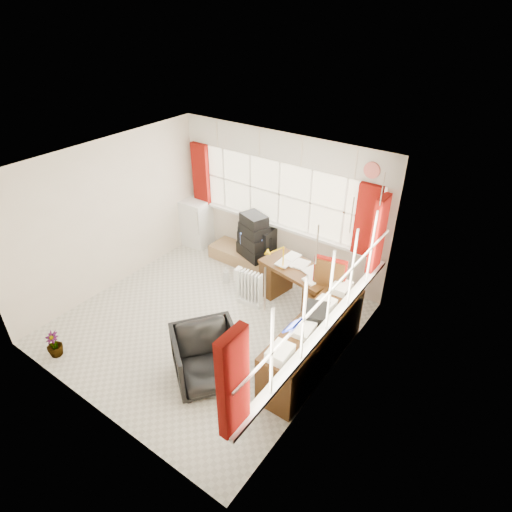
{
  "coord_description": "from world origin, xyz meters",
  "views": [
    {
      "loc": [
        3.56,
        -3.68,
        4.37
      ],
      "look_at": [
        0.54,
        0.55,
        1.13
      ],
      "focal_mm": 30.0,
      "sensor_mm": 36.0,
      "label": 1
    }
  ],
  "objects_px": {
    "crt_tv": "(260,239)",
    "radiator": "(250,291)",
    "mini_fridge": "(197,221)",
    "task_chair": "(326,294)",
    "desk_lamp": "(283,252)",
    "credenza": "(314,342)",
    "tv_bench": "(245,257)",
    "office_chair": "(207,358)",
    "desk": "(297,284)"
  },
  "relations": [
    {
      "from": "radiator",
      "to": "tv_bench",
      "type": "distance_m",
      "value": 1.25
    },
    {
      "from": "office_chair",
      "to": "desk_lamp",
      "type": "bearing_deg",
      "value": 39.17
    },
    {
      "from": "mini_fridge",
      "to": "tv_bench",
      "type": "bearing_deg",
      "value": -3.65
    },
    {
      "from": "desk",
      "to": "mini_fridge",
      "type": "bearing_deg",
      "value": 167.66
    },
    {
      "from": "desk",
      "to": "credenza",
      "type": "xyz_separation_m",
      "value": [
        0.86,
        -1.01,
        0.0
      ]
    },
    {
      "from": "radiator",
      "to": "task_chair",
      "type": "bearing_deg",
      "value": 8.81
    },
    {
      "from": "mini_fridge",
      "to": "desk",
      "type": "bearing_deg",
      "value": -12.34
    },
    {
      "from": "desk_lamp",
      "to": "tv_bench",
      "type": "distance_m",
      "value": 1.61
    },
    {
      "from": "credenza",
      "to": "office_chair",
      "type": "bearing_deg",
      "value": -133.28
    },
    {
      "from": "desk_lamp",
      "to": "crt_tv",
      "type": "xyz_separation_m",
      "value": [
        -0.99,
        0.79,
        -0.45
      ]
    },
    {
      "from": "desk_lamp",
      "to": "credenza",
      "type": "bearing_deg",
      "value": -39.86
    },
    {
      "from": "desk",
      "to": "radiator",
      "type": "bearing_deg",
      "value": -144.26
    },
    {
      "from": "radiator",
      "to": "tv_bench",
      "type": "xyz_separation_m",
      "value": [
        -0.81,
        0.95,
        -0.13
      ]
    },
    {
      "from": "credenza",
      "to": "task_chair",
      "type": "bearing_deg",
      "value": 107.43
    },
    {
      "from": "task_chair",
      "to": "credenza",
      "type": "relative_size",
      "value": 0.58
    },
    {
      "from": "crt_tv",
      "to": "mini_fridge",
      "type": "distance_m",
      "value": 1.48
    },
    {
      "from": "desk",
      "to": "credenza",
      "type": "bearing_deg",
      "value": -49.85
    },
    {
      "from": "tv_bench",
      "to": "task_chair",
      "type": "bearing_deg",
      "value": -20.33
    },
    {
      "from": "task_chair",
      "to": "radiator",
      "type": "distance_m",
      "value": 1.3
    },
    {
      "from": "credenza",
      "to": "tv_bench",
      "type": "height_order",
      "value": "credenza"
    },
    {
      "from": "desk_lamp",
      "to": "mini_fridge",
      "type": "height_order",
      "value": "desk_lamp"
    },
    {
      "from": "crt_tv",
      "to": "tv_bench",
      "type": "bearing_deg",
      "value": -145.27
    },
    {
      "from": "desk_lamp",
      "to": "desk",
      "type": "bearing_deg",
      "value": 31.69
    },
    {
      "from": "office_chair",
      "to": "radiator",
      "type": "distance_m",
      "value": 1.69
    },
    {
      "from": "desk",
      "to": "tv_bench",
      "type": "xyz_separation_m",
      "value": [
        -1.42,
        0.51,
        -0.27
      ]
    },
    {
      "from": "task_chair",
      "to": "desk_lamp",
      "type": "bearing_deg",
      "value": 171.5
    },
    {
      "from": "task_chair",
      "to": "office_chair",
      "type": "height_order",
      "value": "task_chair"
    },
    {
      "from": "crt_tv",
      "to": "task_chair",
      "type": "bearing_deg",
      "value": -26.61
    },
    {
      "from": "task_chair",
      "to": "credenza",
      "type": "xyz_separation_m",
      "value": [
        0.24,
        -0.76,
        -0.23
      ]
    },
    {
      "from": "crt_tv",
      "to": "mini_fridge",
      "type": "bearing_deg",
      "value": -177.1
    },
    {
      "from": "radiator",
      "to": "crt_tv",
      "type": "bearing_deg",
      "value": 118.08
    },
    {
      "from": "desk",
      "to": "tv_bench",
      "type": "height_order",
      "value": "desk"
    },
    {
      "from": "credenza",
      "to": "tv_bench",
      "type": "xyz_separation_m",
      "value": [
        -2.28,
        1.52,
        -0.27
      ]
    },
    {
      "from": "crt_tv",
      "to": "radiator",
      "type": "bearing_deg",
      "value": -61.92
    },
    {
      "from": "task_chair",
      "to": "crt_tv",
      "type": "bearing_deg",
      "value": 153.39
    },
    {
      "from": "tv_bench",
      "to": "crt_tv",
      "type": "distance_m",
      "value": 0.48
    },
    {
      "from": "office_chair",
      "to": "mini_fridge",
      "type": "bearing_deg",
      "value": 80.66
    },
    {
      "from": "desk_lamp",
      "to": "radiator",
      "type": "height_order",
      "value": "desk_lamp"
    },
    {
      "from": "desk",
      "to": "mini_fridge",
      "type": "distance_m",
      "value": 2.74
    },
    {
      "from": "tv_bench",
      "to": "crt_tv",
      "type": "bearing_deg",
      "value": 34.73
    },
    {
      "from": "task_chair",
      "to": "crt_tv",
      "type": "distance_m",
      "value": 2.03
    },
    {
      "from": "desk_lamp",
      "to": "tv_bench",
      "type": "relative_size",
      "value": 0.28
    },
    {
      "from": "desk",
      "to": "radiator",
      "type": "xyz_separation_m",
      "value": [
        -0.61,
        -0.44,
        -0.14
      ]
    },
    {
      "from": "task_chair",
      "to": "tv_bench",
      "type": "relative_size",
      "value": 0.83
    },
    {
      "from": "task_chair",
      "to": "mini_fridge",
      "type": "height_order",
      "value": "task_chair"
    },
    {
      "from": "crt_tv",
      "to": "mini_fridge",
      "type": "height_order",
      "value": "mini_fridge"
    },
    {
      "from": "radiator",
      "to": "crt_tv",
      "type": "xyz_separation_m",
      "value": [
        -0.59,
        1.1,
        0.27
      ]
    },
    {
      "from": "desk",
      "to": "tv_bench",
      "type": "relative_size",
      "value": 0.93
    },
    {
      "from": "desk",
      "to": "office_chair",
      "type": "bearing_deg",
      "value": -93.31
    },
    {
      "from": "task_chair",
      "to": "tv_bench",
      "type": "height_order",
      "value": "task_chair"
    }
  ]
}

